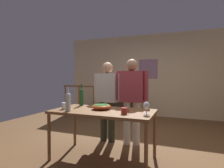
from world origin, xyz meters
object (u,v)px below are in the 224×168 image
object	(u,v)px
wine_glass	(146,106)
mug_red	(124,111)
wine_bottle_green	(81,97)
salad_bowl	(101,106)
person_standing_right	(132,94)
stair_railing	(115,98)
wine_bottle_clear	(68,101)
tv_console	(120,108)
mug_white	(64,106)
framed_picture	(148,69)
person_standing_left	(108,95)
flat_screen_tv	(120,94)
serving_table	(103,115)

from	to	relation	value
wine_glass	mug_red	bearing A→B (deg)	-166.43
wine_bottle_green	salad_bowl	bearing A→B (deg)	-25.34
wine_bottle_green	person_standing_right	world-z (taller)	person_standing_right
stair_railing	wine_bottle_clear	xyz separation A→B (m)	(0.32, -2.84, 0.26)
stair_railing	wine_bottle_green	world-z (taller)	wine_bottle_green
tv_console	wine_bottle_clear	size ratio (longest dim) A/B	2.52
salad_bowl	mug_white	size ratio (longest dim) A/B	2.51
framed_picture	person_standing_left	xyz separation A→B (m)	(-0.30, -2.72, -0.62)
wine_bottle_clear	mug_white	distance (m)	0.23
salad_bowl	person_standing_left	bearing A→B (deg)	105.18
tv_console	stair_railing	bearing A→B (deg)	-85.15
mug_red	wine_glass	bearing A→B (deg)	13.57
wine_bottle_green	flat_screen_tv	bearing A→B (deg)	95.31
stair_railing	wine_glass	world-z (taller)	stair_railing
person_standing_left	person_standing_right	bearing A→B (deg)	-174.47
tv_console	mug_red	world-z (taller)	mug_red
wine_bottle_clear	mug_red	xyz separation A→B (m)	(0.85, 0.10, -0.11)
tv_console	serving_table	distance (m)	3.33
stair_railing	person_standing_left	distance (m)	1.90
serving_table	salad_bowl	distance (m)	0.14
wine_glass	mug_white	world-z (taller)	wine_glass
salad_bowl	wine_bottle_green	distance (m)	0.57
tv_console	wine_bottle_green	distance (m)	2.98
framed_picture	wine_bottle_green	world-z (taller)	framed_picture
serving_table	wine_glass	world-z (taller)	wine_glass
framed_picture	wine_glass	world-z (taller)	framed_picture
wine_bottle_green	person_standing_right	bearing A→B (deg)	30.01
stair_railing	wine_glass	bearing A→B (deg)	-61.24
tv_console	person_standing_right	world-z (taller)	person_standing_right
flat_screen_tv	person_standing_right	world-z (taller)	person_standing_right
mug_red	person_standing_right	bearing A→B (deg)	99.26
stair_railing	mug_red	xyz separation A→B (m)	(1.17, -2.74, 0.16)
serving_table	mug_white	distance (m)	0.64
flat_screen_tv	mug_red	bearing A→B (deg)	-69.79
person_standing_right	mug_red	bearing A→B (deg)	93.73
framed_picture	mug_red	distance (m)	3.74
person_standing_left	framed_picture	bearing A→B (deg)	-90.78
salad_bowl	wine_bottle_green	world-z (taller)	wine_bottle_green
wine_glass	person_standing_right	xyz separation A→B (m)	(-0.44, 0.86, 0.08)
person_standing_left	salad_bowl	bearing A→B (deg)	110.72
framed_picture	person_standing_left	world-z (taller)	framed_picture
wine_bottle_green	person_standing_left	size ratio (longest dim) A/B	0.25
stair_railing	salad_bowl	world-z (taller)	stair_railing
mug_white	person_standing_right	bearing A→B (deg)	46.31
wine_glass	mug_red	distance (m)	0.31
tv_console	mug_red	size ratio (longest dim) A/B	7.54
person_standing_right	serving_table	bearing A→B (deg)	66.69
tv_console	wine_glass	xyz separation A→B (m)	(1.52, -3.29, 0.63)
wine_glass	person_standing_left	distance (m)	1.27
wine_glass	wine_bottle_green	bearing A→B (deg)	162.48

